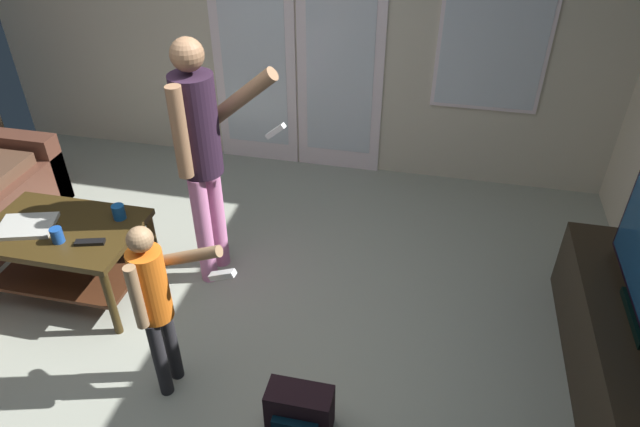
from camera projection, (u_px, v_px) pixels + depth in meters
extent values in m
cube|color=#979C8D|center=(200.00, 348.00, 3.37)|extent=(5.33, 4.67, 0.02)
cube|color=white|center=(253.00, 45.00, 4.62)|extent=(0.71, 0.02, 2.15)
cube|color=silver|center=(252.00, 40.00, 4.58)|extent=(0.55, 0.01, 1.85)
cube|color=white|center=(340.00, 52.00, 4.50)|extent=(0.71, 0.02, 2.15)
cube|color=silver|center=(340.00, 46.00, 4.46)|extent=(0.55, 0.01, 1.85)
cube|color=white|center=(497.00, 24.00, 4.13)|extent=(0.82, 0.02, 1.33)
cube|color=silver|center=(497.00, 25.00, 4.11)|extent=(0.76, 0.01, 1.27)
cube|color=#553124|center=(11.00, 165.00, 4.54)|extent=(0.88, 0.16, 0.58)
cube|color=#392A11|center=(61.00, 230.00, 3.48)|extent=(0.94, 0.63, 0.04)
cube|color=#3F2012|center=(74.00, 269.00, 3.66)|extent=(0.86, 0.55, 0.02)
cylinder|color=#392A11|center=(111.00, 303.00, 3.33)|extent=(0.05, 0.05, 0.48)
cylinder|color=#392A11|center=(38.00, 228.00, 3.93)|extent=(0.05, 0.05, 0.48)
cylinder|color=#392A11|center=(154.00, 245.00, 3.77)|extent=(0.05, 0.05, 0.48)
cube|color=black|center=(622.00, 352.00, 3.02)|extent=(0.45, 1.65, 0.48)
cube|color=black|center=(638.00, 318.00, 2.87)|extent=(0.08, 0.41, 0.04)
cylinder|color=pink|center=(204.00, 231.00, 3.64)|extent=(0.11, 0.11, 0.79)
cylinder|color=pink|center=(217.00, 216.00, 3.77)|extent=(0.11, 0.11, 0.79)
cylinder|color=#2C1B2E|center=(197.00, 126.00, 3.30)|extent=(0.26, 0.26, 0.62)
sphere|color=#956C4B|center=(187.00, 54.00, 3.06)|extent=(0.19, 0.19, 0.19)
cylinder|color=#956C4B|center=(180.00, 133.00, 3.15)|extent=(0.09, 0.09, 0.55)
cylinder|color=#956C4B|center=(241.00, 98.00, 3.30)|extent=(0.49, 0.15, 0.42)
cube|color=white|center=(276.00, 131.00, 3.34)|extent=(0.13, 0.06, 0.11)
cylinder|color=#242326|center=(160.00, 359.00, 2.96)|extent=(0.07, 0.07, 0.52)
cylinder|color=#242326|center=(171.00, 343.00, 3.05)|extent=(0.07, 0.07, 0.52)
cylinder|color=orange|center=(150.00, 285.00, 2.74)|extent=(0.17, 0.17, 0.41)
sphere|color=#9D7954|center=(140.00, 239.00, 2.57)|extent=(0.12, 0.12, 0.12)
cylinder|color=#9D7954|center=(136.00, 298.00, 2.63)|extent=(0.06, 0.06, 0.36)
cylinder|color=#9D7954|center=(189.00, 256.00, 2.71)|extent=(0.36, 0.09, 0.20)
cube|color=white|center=(222.00, 275.00, 2.71)|extent=(0.14, 0.05, 0.08)
cylinder|color=#2A302F|center=(16.00, 166.00, 5.08)|extent=(0.26, 0.26, 0.02)
cube|color=black|center=(300.00, 410.00, 2.84)|extent=(0.33, 0.16, 0.28)
cube|color=#B8B8AF|center=(27.00, 226.00, 3.46)|extent=(0.39, 0.34, 0.03)
cylinder|color=#1A489D|center=(57.00, 235.00, 3.33)|extent=(0.07, 0.07, 0.09)
cylinder|color=#145099|center=(119.00, 212.00, 3.52)|extent=(0.08, 0.08, 0.09)
cube|color=black|center=(90.00, 242.00, 3.33)|extent=(0.18, 0.10, 0.02)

